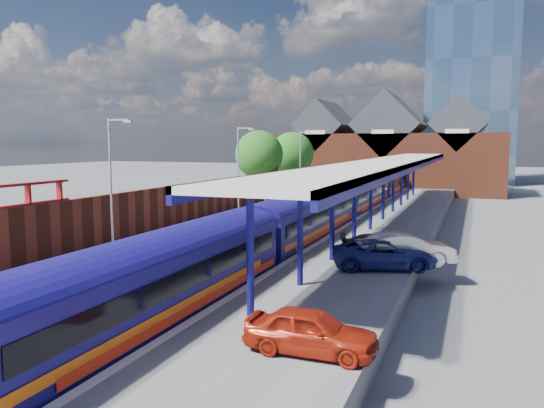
# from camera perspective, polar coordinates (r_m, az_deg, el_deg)

# --- Properties ---
(ground) EXTENTS (240.00, 240.00, 0.00)m
(ground) POSITION_cam_1_polar(r_m,az_deg,el_deg) (48.74, 7.35, -1.41)
(ground) COLOR #5B5B5E
(ground) RESTS_ON ground
(ballast_bed) EXTENTS (6.00, 76.00, 0.06)m
(ballast_bed) POSITION_cam_1_polar(r_m,az_deg,el_deg) (39.21, 3.83, -3.26)
(ballast_bed) COLOR #473D33
(ballast_bed) RESTS_ON ground
(rails) EXTENTS (4.51, 76.00, 0.14)m
(rails) POSITION_cam_1_polar(r_m,az_deg,el_deg) (39.20, 3.83, -3.13)
(rails) COLOR slate
(rails) RESTS_ON ground
(left_platform) EXTENTS (5.00, 76.00, 1.00)m
(left_platform) POSITION_cam_1_polar(r_m,az_deg,el_deg) (41.09, -3.51, -2.14)
(left_platform) COLOR #565659
(left_platform) RESTS_ON ground
(right_platform) EXTENTS (6.00, 76.00, 1.00)m
(right_platform) POSITION_cam_1_polar(r_m,az_deg,el_deg) (37.81, 12.56, -3.04)
(right_platform) COLOR #565659
(right_platform) RESTS_ON ground
(coping_left) EXTENTS (0.30, 76.00, 0.05)m
(coping_left) POSITION_cam_1_polar(r_m,az_deg,el_deg) (40.09, -0.46, -1.59)
(coping_left) COLOR silver
(coping_left) RESTS_ON left_platform
(coping_right) EXTENTS (0.30, 76.00, 0.05)m
(coping_right) POSITION_cam_1_polar(r_m,az_deg,el_deg) (38.25, 8.35, -2.05)
(coping_right) COLOR silver
(coping_right) RESTS_ON right_platform
(yellow_line) EXTENTS (0.14, 76.00, 0.01)m
(yellow_line) POSITION_cam_1_polar(r_m,az_deg,el_deg) (40.32, -1.25, -1.57)
(yellow_line) COLOR yellow
(yellow_line) RESTS_ON left_platform
(train) EXTENTS (2.88, 65.91, 3.45)m
(train) POSITION_cam_1_polar(r_m,az_deg,el_deg) (41.03, 6.94, 0.09)
(train) COLOR #140D60
(train) RESTS_ON ground
(canopy) EXTENTS (4.50, 52.00, 4.48)m
(canopy) POSITION_cam_1_polar(r_m,az_deg,el_deg) (39.33, 12.41, 4.29)
(canopy) COLOR #110F5A
(canopy) RESTS_ON right_platform
(lamp_post_b) EXTENTS (1.48, 0.18, 7.00)m
(lamp_post_b) POSITION_cam_1_polar(r_m,az_deg,el_deg) (29.09, -16.76, 2.92)
(lamp_post_b) COLOR #A5A8AA
(lamp_post_b) RESTS_ON left_platform
(lamp_post_c) EXTENTS (1.48, 0.18, 7.00)m
(lamp_post_c) POSITION_cam_1_polar(r_m,az_deg,el_deg) (42.83, -3.48, 4.25)
(lamp_post_c) COLOR #A5A8AA
(lamp_post_c) RESTS_ON left_platform
(lamp_post_d) EXTENTS (1.48, 0.18, 7.00)m
(lamp_post_d) POSITION_cam_1_polar(r_m,az_deg,el_deg) (57.75, 3.18, 4.83)
(lamp_post_d) COLOR #A5A8AA
(lamp_post_d) RESTS_ON left_platform
(platform_sign) EXTENTS (0.55, 0.08, 2.50)m
(platform_sign) POSITION_cam_1_polar(r_m,az_deg,el_deg) (44.28, -0.78, 1.35)
(platform_sign) COLOR #A5A8AA
(platform_sign) RESTS_ON left_platform
(brick_wall) EXTENTS (0.35, 50.00, 3.86)m
(brick_wall) POSITION_cam_1_polar(r_m,az_deg,el_deg) (36.44, -11.51, -0.27)
(brick_wall) COLOR maroon
(brick_wall) RESTS_ON left_platform
(station_building) EXTENTS (30.00, 12.12, 13.78)m
(station_building) POSITION_cam_1_polar(r_m,az_deg,el_deg) (75.78, 12.52, 5.44)
(station_building) COLOR maroon
(station_building) RESTS_ON ground
(glass_tower) EXTENTS (14.20, 14.20, 40.30)m
(glass_tower) POSITION_cam_1_polar(r_m,az_deg,el_deg) (97.84, 20.75, 14.05)
(glass_tower) COLOR #48667C
(glass_tower) RESTS_ON ground
(tree_near) EXTENTS (5.20, 5.20, 8.10)m
(tree_near) POSITION_cam_1_polar(r_m,az_deg,el_deg) (57.16, -1.29, 5.19)
(tree_near) COLOR #382314
(tree_near) RESTS_ON ground
(tree_far) EXTENTS (5.20, 5.20, 8.10)m
(tree_far) POSITION_cam_1_polar(r_m,az_deg,el_deg) (64.29, 2.27, 5.33)
(tree_far) COLOR #382314
(tree_far) RESTS_ON ground
(parked_car_red) EXTENTS (3.66, 1.48, 1.25)m
(parked_car_red) POSITION_cam_1_polar(r_m,az_deg,el_deg) (14.80, 4.22, -13.47)
(parked_car_red) COLOR #A21F0D
(parked_car_red) RESTS_ON right_platform
(parked_car_silver) EXTENTS (4.83, 3.35, 1.51)m
(parked_car_silver) POSITION_cam_1_polar(r_m,az_deg,el_deg) (25.83, 14.13, -4.67)
(parked_car_silver) COLOR #B3B2B7
(parked_car_silver) RESTS_ON right_platform
(parked_car_dark) EXTENTS (4.30, 2.48, 1.17)m
(parked_car_dark) POSITION_cam_1_polar(r_m,az_deg,el_deg) (27.00, 11.64, -4.49)
(parked_car_dark) COLOR black
(parked_car_dark) RESTS_ON right_platform
(parked_car_blue) EXTENTS (5.16, 3.60, 1.31)m
(parked_car_blue) POSITION_cam_1_polar(r_m,az_deg,el_deg) (24.80, 12.01, -5.32)
(parked_car_blue) COLOR navy
(parked_car_blue) RESTS_ON right_platform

